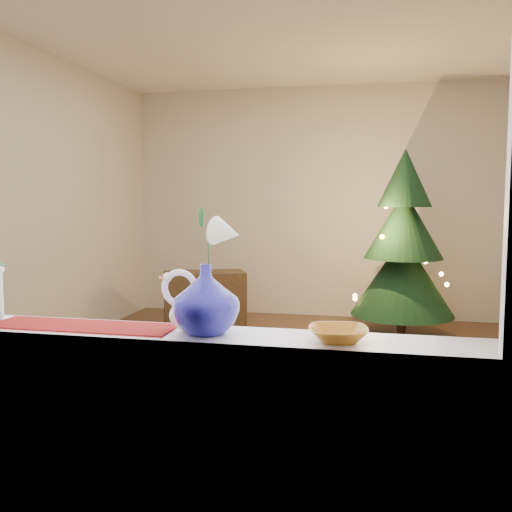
{
  "coord_description": "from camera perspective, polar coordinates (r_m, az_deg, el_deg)",
  "views": [
    {
      "loc": [
        0.69,
        -4.26,
        1.39
      ],
      "look_at": [
        0.07,
        -1.4,
        1.1
      ],
      "focal_mm": 40.0,
      "sensor_mm": 36.0,
      "label": 1
    }
  ],
  "objects": [
    {
      "name": "xmas_tree",
      "position": [
        5.93,
        14.53,
        1.22
      ],
      "size": [
        1.04,
        1.04,
        1.89
      ],
      "primitive_type": null,
      "rotation": [
        0.0,
        0.0,
        -0.01
      ],
      "color": "black",
      "rests_on": "ground"
    },
    {
      "name": "ceiling",
      "position": [
        4.51,
        3.23,
        22.57
      ],
      "size": [
        5.0,
        5.0,
        0.0
      ],
      "primitive_type": "plane",
      "color": "white",
      "rests_on": "wall_back"
    },
    {
      "name": "wall_front",
      "position": [
        1.89,
        -9.13,
        4.41
      ],
      "size": [
        4.5,
        0.1,
        2.7
      ],
      "primitive_type": "cube",
      "color": "beige",
      "rests_on": "ground"
    },
    {
      "name": "swan",
      "position": [
        2.04,
        -6.24,
        -4.65
      ],
      "size": [
        0.26,
        0.15,
        0.21
      ],
      "primitive_type": null,
      "rotation": [
        0.0,
        0.0,
        0.15
      ],
      "color": "white",
      "rests_on": "windowsill"
    },
    {
      "name": "side_table",
      "position": [
        6.07,
        -5.16,
        -4.54
      ],
      "size": [
        0.94,
        0.72,
        0.63
      ],
      "primitive_type": "cube",
      "rotation": [
        0.0,
        0.0,
        0.41
      ],
      "color": "black",
      "rests_on": "ground"
    },
    {
      "name": "windowsill",
      "position": [
        2.07,
        -7.6,
        -8.05
      ],
      "size": [
        2.2,
        0.26,
        0.04
      ],
      "primitive_type": "cube",
      "color": "white",
      "rests_on": "window_apron"
    },
    {
      "name": "lily",
      "position": [
        1.98,
        -5.1,
        3.3
      ],
      "size": [
        0.16,
        0.09,
        0.21
      ],
      "primitive_type": null,
      "color": "white",
      "rests_on": "blue_vase"
    },
    {
      "name": "runner",
      "position": [
        2.22,
        -16.93,
        -6.7
      ],
      "size": [
        0.7,
        0.2,
        0.01
      ],
      "primitive_type": "cube",
      "color": "maroon",
      "rests_on": "windowsill"
    },
    {
      "name": "paperweight",
      "position": [
        2.0,
        -3.9,
        -6.96
      ],
      "size": [
        0.09,
        0.09,
        0.07
      ],
      "primitive_type": "sphere",
      "rotation": [
        0.0,
        0.0,
        -0.35
      ],
      "color": "white",
      "rests_on": "windowsill"
    },
    {
      "name": "amber_dish",
      "position": [
        1.93,
        8.23,
        -7.85
      ],
      "size": [
        0.19,
        0.19,
        0.04
      ],
      "primitive_type": "imported",
      "rotation": [
        0.0,
        0.0,
        0.15
      ],
      "color": "#AA6C1C",
      "rests_on": "windowsill"
    },
    {
      "name": "wall_back",
      "position": [
        6.79,
        6.52,
        5.32
      ],
      "size": [
        4.5,
        0.1,
        2.7
      ],
      "primitive_type": "cube",
      "color": "beige",
      "rests_on": "ground"
    },
    {
      "name": "window_apron",
      "position": [
        2.15,
        -8.3,
        -20.62
      ],
      "size": [
        2.2,
        0.08,
        0.88
      ],
      "primitive_type": "cube",
      "color": "white",
      "rests_on": "ground"
    },
    {
      "name": "ground",
      "position": [
        4.53,
        3.04,
        -12.17
      ],
      "size": [
        5.0,
        5.0,
        0.0
      ],
      "primitive_type": "plane",
      "color": "#3C2818",
      "rests_on": "ground"
    },
    {
      "name": "wall_left",
      "position": [
        5.18,
        -22.38,
        4.82
      ],
      "size": [
        0.1,
        5.0,
        2.7
      ],
      "primitive_type": "cube",
      "color": "beige",
      "rests_on": "ground"
    },
    {
      "name": "blue_vase",
      "position": [
        2.0,
        -5.04,
        -3.78
      ],
      "size": [
        0.33,
        0.33,
        0.28
      ],
      "primitive_type": "imported",
      "rotation": [
        0.0,
        0.0,
        -0.24
      ],
      "color": "navy",
      "rests_on": "windowsill"
    },
    {
      "name": "window_frame",
      "position": [
        1.94,
        -8.96,
        14.81
      ],
      "size": [
        2.22,
        0.06,
        1.6
      ],
      "primitive_type": null,
      "color": "white",
      "rests_on": "windowsill"
    }
  ]
}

